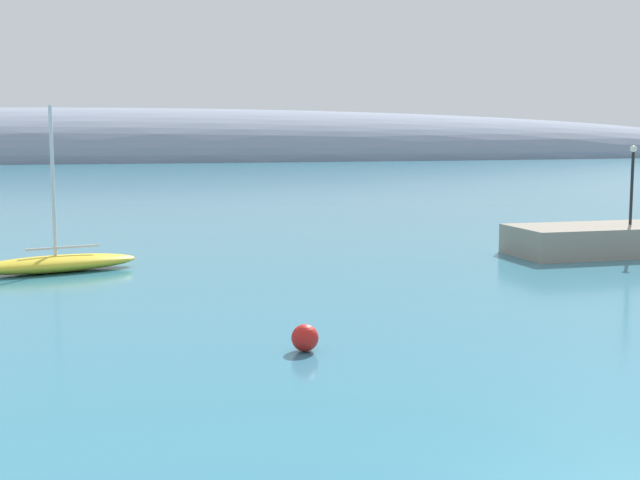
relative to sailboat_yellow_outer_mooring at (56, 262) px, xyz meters
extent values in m
ellipsoid|color=gray|center=(11.92, 176.33, -0.45)|extent=(380.32, 51.70, 25.44)
ellipsoid|color=yellow|center=(0.00, 0.00, -0.06)|extent=(7.90, 4.06, 0.78)
cylinder|color=silver|center=(0.00, 0.00, 3.80)|extent=(0.17, 0.17, 6.93)
cube|color=silver|center=(0.33, 0.09, 0.68)|extent=(3.33, 1.02, 0.10)
sphere|color=red|center=(7.61, -17.35, -0.04)|extent=(0.82, 0.82, 0.82)
cylinder|color=black|center=(29.73, -1.52, 3.05)|extent=(0.16, 0.16, 3.88)
sphere|color=#EAEACC|center=(29.73, -1.52, 5.17)|extent=(0.36, 0.36, 0.36)
camera|label=1|loc=(1.47, -41.55, 5.97)|focal=48.28mm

